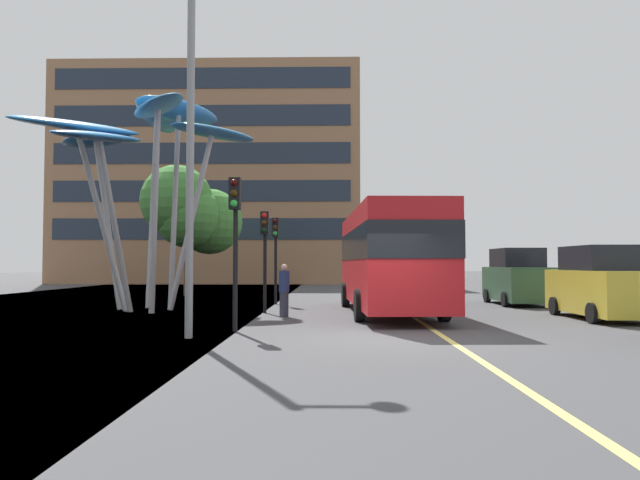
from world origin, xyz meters
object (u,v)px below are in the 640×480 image
object	(u,v)px
street_lamp	(203,105)
car_parked_far	(517,278)
leaf_sculpture	(141,136)
traffic_light_kerb_far	(265,239)
traffic_light_kerb_near	(235,220)
traffic_light_island_mid	(275,242)
car_parked_mid	(600,285)
pedestrian	(284,290)
red_bus	(388,255)

from	to	relation	value
street_lamp	car_parked_far	bearing A→B (deg)	45.83
car_parked_far	street_lamp	bearing A→B (deg)	-134.17
leaf_sculpture	traffic_light_kerb_far	bearing A→B (deg)	-13.71
leaf_sculpture	traffic_light_kerb_near	world-z (taller)	leaf_sculpture
traffic_light_kerb_near	traffic_light_island_mid	bearing A→B (deg)	89.56
car_parked_mid	pedestrian	distance (m)	9.84
leaf_sculpture	traffic_light_kerb_near	bearing A→B (deg)	-55.34
car_parked_mid	pedestrian	world-z (taller)	car_parked_mid
pedestrian	car_parked_far	bearing A→B (deg)	31.87
traffic_light_island_mid	street_lamp	distance (m)	11.43
traffic_light_kerb_near	street_lamp	xyz separation A→B (m)	(-0.58, -1.19, 2.62)
red_bus	street_lamp	size ratio (longest dim) A/B	1.20
red_bus	street_lamp	world-z (taller)	street_lamp
traffic_light_kerb_near	car_parked_mid	world-z (taller)	traffic_light_kerb_near
car_parked_far	car_parked_mid	bearing A→B (deg)	-85.07
traffic_light_kerb_far	traffic_light_island_mid	bearing A→B (deg)	90.57
traffic_light_island_mid	red_bus	bearing A→B (deg)	-45.35
traffic_light_island_mid	pedestrian	distance (m)	6.08
traffic_light_kerb_near	car_parked_far	xyz separation A→B (m)	(10.19, 9.89, -1.70)
traffic_light_island_mid	street_lamp	size ratio (longest dim) A/B	0.42
red_bus	leaf_sculpture	size ratio (longest dim) A/B	1.18
leaf_sculpture	traffic_light_island_mid	size ratio (longest dim) A/B	2.43
car_parked_mid	traffic_light_kerb_far	bearing A→B (deg)	169.74
leaf_sculpture	street_lamp	world-z (taller)	street_lamp
car_parked_far	traffic_light_island_mid	bearing A→B (deg)	-179.91
car_parked_mid	pedestrian	bearing A→B (deg)	176.93
traffic_light_kerb_far	traffic_light_kerb_near	bearing A→B (deg)	-91.23
red_bus	traffic_light_island_mid	world-z (taller)	red_bus
pedestrian	traffic_light_kerb_near	bearing A→B (deg)	-102.43
traffic_light_kerb_near	traffic_light_island_mid	world-z (taller)	traffic_light_kerb_near
street_lamp	pedestrian	xyz separation A→B (m)	(1.48, 5.31, -4.56)
car_parked_mid	street_lamp	distance (m)	13.03
traffic_light_kerb_far	car_parked_mid	xyz separation A→B (m)	(10.62, -1.92, -1.49)
red_bus	traffic_light_kerb_far	xyz separation A→B (m)	(-4.26, -0.00, 0.53)
traffic_light_kerb_near	car_parked_far	size ratio (longest dim) A/B	0.90
traffic_light_island_mid	pedestrian	world-z (taller)	traffic_light_island_mid
traffic_light_island_mid	car_parked_mid	size ratio (longest dim) A/B	0.80
pedestrian	street_lamp	bearing A→B (deg)	-105.61
car_parked_far	leaf_sculpture	bearing A→B (deg)	-167.72
traffic_light_kerb_near	traffic_light_island_mid	size ratio (longest dim) A/B	1.06
red_bus	traffic_light_island_mid	distance (m)	6.16
leaf_sculpture	pedestrian	bearing A→B (deg)	-24.77
traffic_light_kerb_far	pedestrian	xyz separation A→B (m)	(0.79, -1.39, -1.70)
street_lamp	red_bus	bearing A→B (deg)	53.54
pedestrian	leaf_sculpture	bearing A→B (deg)	155.23
car_parked_far	street_lamp	xyz separation A→B (m)	(-10.77, -11.09, 4.32)
traffic_light_island_mid	car_parked_mid	bearing A→B (deg)	-30.51
car_parked_far	street_lamp	size ratio (longest dim) A/B	0.50
leaf_sculpture	car_parked_mid	bearing A→B (deg)	-11.33
leaf_sculpture	street_lamp	xyz separation A→B (m)	(4.04, -7.86, -1.02)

